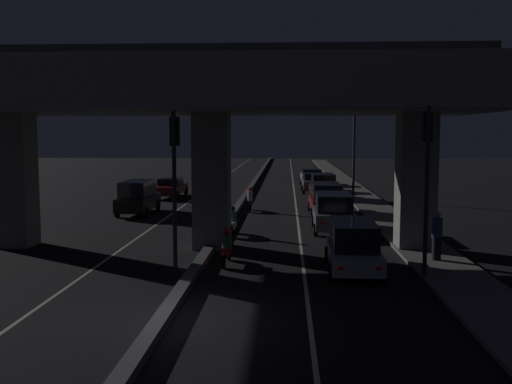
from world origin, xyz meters
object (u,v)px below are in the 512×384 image
car_grey_second (333,212)px  car_grey_fifth (314,183)px  street_lamp (349,131)px  car_dark_red_second_oncoming (170,188)px  motorcycle_white_filtering_mid (233,223)px  car_dark_red_fourth (323,186)px  pedestrian_on_sidewalk (437,236)px  motorcycle_red_filtering_near (226,249)px  traffic_light_right_of_median (427,163)px  car_black_lead_oncoming (138,197)px  car_dark_red_third (326,198)px  car_silver_sixth (312,177)px  traffic_light_left_of_median (175,165)px  motorcycle_blue_filtering_far (250,201)px  car_silver_lead (353,246)px

car_grey_second → car_grey_fifth: car_grey_second is taller
street_lamp → car_dark_red_second_oncoming: street_lamp is taller
car_dark_red_second_oncoming → street_lamp: bearing=88.2°
car_dark_red_second_oncoming → motorcycle_white_filtering_mid: size_ratio=2.54×
car_dark_red_fourth → pedestrian_on_sidewalk: size_ratio=2.32×
motorcycle_red_filtering_near → pedestrian_on_sidewalk: 7.77m
street_lamp → pedestrian_on_sidewalk: street_lamp is taller
traffic_light_right_of_median → car_black_lead_oncoming: traffic_light_right_of_median is taller
car_dark_red_third → car_silver_sixth: bearing=-1.0°
traffic_light_right_of_median → car_silver_sixth: 35.17m
traffic_light_left_of_median → motorcycle_white_filtering_mid: traffic_light_left_of_median is taller
car_dark_red_third → car_dark_red_fourth: car_dark_red_fourth is taller
car_grey_fifth → pedestrian_on_sidewalk: size_ratio=2.43×
traffic_light_left_of_median → car_grey_fifth: (5.95, 29.07, -2.96)m
car_dark_red_third → motorcycle_blue_filtering_far: (-4.60, 1.05, -0.32)m
car_grey_fifth → car_dark_red_second_oncoming: 11.81m
car_black_lead_oncoming → motorcycle_red_filtering_near: car_black_lead_oncoming is taller
traffic_light_right_of_median → car_grey_second: bearing=103.2°
car_dark_red_third → pedestrian_on_sidewalk: pedestrian_on_sidewalk is taller
car_dark_red_second_oncoming → car_grey_second: bearing=38.4°
car_dark_red_fourth → car_silver_lead: bearing=177.9°
motorcycle_white_filtering_mid → street_lamp: bearing=-22.2°
car_silver_lead → car_dark_red_third: 14.95m
traffic_light_left_of_median → car_dark_red_third: (6.07, 15.79, -2.80)m
car_grey_second → car_dark_red_fourth: bearing=-0.7°
car_grey_second → pedestrian_on_sidewalk: (3.24, -7.17, 0.07)m
car_silver_sixth → pedestrian_on_sidewalk: pedestrian_on_sidewalk is taller
car_grey_fifth → car_silver_sixth: car_grey_fifth is taller
car_dark_red_fourth → car_dark_red_second_oncoming: car_dark_red_fourth is taller
car_silver_lead → pedestrian_on_sidewalk: size_ratio=2.42×
car_silver_lead → motorcycle_red_filtering_near: size_ratio=2.26×
car_grey_second → traffic_light_right_of_median: bearing=-166.2°
car_black_lead_oncoming → motorcycle_red_filtering_near: (6.63, -13.43, -0.46)m
car_silver_lead → motorcycle_white_filtering_mid: size_ratio=2.27×
traffic_light_left_of_median → car_dark_red_second_oncoming: size_ratio=1.14×
traffic_light_left_of_median → street_lamp: size_ratio=0.66×
car_grey_fifth → motorcycle_white_filtering_mid: size_ratio=2.29×
car_grey_second → car_silver_sixth: 25.41m
car_dark_red_third → motorcycle_blue_filtering_far: car_dark_red_third is taller
traffic_light_right_of_median → street_lamp: bearing=90.2°
car_silver_lead → car_grey_second: car_grey_second is taller
car_silver_sixth → pedestrian_on_sidewalk: bearing=-175.5°
car_dark_red_third → motorcycle_white_filtering_mid: car_dark_red_third is taller
street_lamp → car_black_lead_oncoming: size_ratio=1.76×
motorcycle_white_filtering_mid → traffic_light_left_of_median: bearing=173.1°
traffic_light_right_of_median → car_dark_red_second_oncoming: bearing=118.3°
motorcycle_red_filtering_near → car_silver_lead: bearing=-99.3°
car_silver_sixth → car_black_lead_oncoming: bearing=149.3°
street_lamp → car_silver_lead: 23.38m
car_silver_lead → car_dark_red_second_oncoming: size_ratio=0.90×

